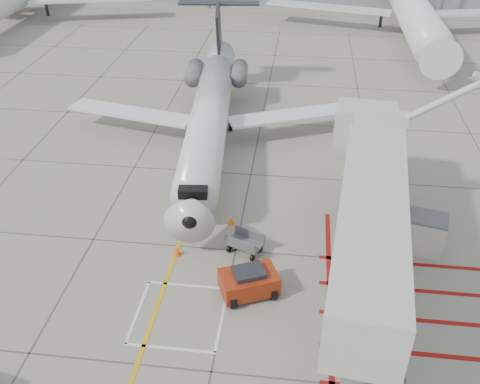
# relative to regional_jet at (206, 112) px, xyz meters

# --- Properties ---
(ground_plane) EXTENTS (260.00, 260.00, 0.00)m
(ground_plane) POSITION_rel_regional_jet_xyz_m (3.17, -13.38, -3.73)
(ground_plane) COLOR gray
(ground_plane) RESTS_ON ground
(regional_jet) EXTENTS (24.99, 30.33, 7.46)m
(regional_jet) POSITION_rel_regional_jet_xyz_m (0.00, 0.00, 0.00)
(regional_jet) COLOR silver
(regional_jet) RESTS_ON ground_plane
(jet_bridge) EXTENTS (11.32, 20.36, 7.79)m
(jet_bridge) POSITION_rel_regional_jet_xyz_m (9.54, -12.38, 0.16)
(jet_bridge) COLOR beige
(jet_bridge) RESTS_ON ground_plane
(pushback_tug) EXTENTS (3.16, 2.63, 1.58)m
(pushback_tug) POSITION_rel_regional_jet_xyz_m (4.23, -12.55, -2.94)
(pushback_tug) COLOR maroon
(pushback_tug) RESTS_ON ground_plane
(baggage_cart) EXTENTS (2.15, 1.79, 1.16)m
(baggage_cart) POSITION_rel_regional_jet_xyz_m (3.68, -9.39, -3.15)
(baggage_cart) COLOR #515155
(baggage_cart) RESTS_ON ground_plane
(ground_power_unit) EXTENTS (2.96, 2.15, 2.11)m
(ground_power_unit) POSITION_rel_regional_jet_xyz_m (12.91, -7.90, -2.67)
(ground_power_unit) COLOR beige
(ground_power_unit) RESTS_ON ground_plane
(cone_nose) EXTENTS (0.39, 0.39, 0.54)m
(cone_nose) POSITION_rel_regional_jet_xyz_m (0.11, -10.11, -3.46)
(cone_nose) COLOR #FB570D
(cone_nose) RESTS_ON ground_plane
(cone_side) EXTENTS (0.37, 0.37, 0.52)m
(cone_side) POSITION_rel_regional_jet_xyz_m (2.60, -7.03, -3.47)
(cone_side) COLOR orange
(cone_side) RESTS_ON ground_plane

